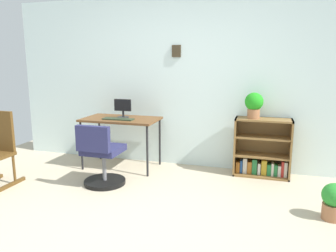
{
  "coord_description": "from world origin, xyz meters",
  "views": [
    {
      "loc": [
        1.22,
        -2.47,
        1.52
      ],
      "look_at": [
        0.08,
        1.34,
        0.73
      ],
      "focal_mm": 34.82,
      "sensor_mm": 36.0,
      "label": 1
    }
  ],
  "objects_px": {
    "office_chair": "(102,159)",
    "potted_plant_on_shelf": "(254,104)",
    "bookshelf_low": "(262,151)",
    "potted_plant_floor": "(334,201)",
    "monitor": "(123,108)",
    "keyboard": "(118,119)",
    "desk": "(121,122)"
  },
  "relations": [
    {
      "from": "office_chair",
      "to": "potted_plant_on_shelf",
      "type": "xyz_separation_m",
      "value": [
        1.75,
        0.92,
        0.64
      ]
    },
    {
      "from": "monitor",
      "to": "potted_plant_floor",
      "type": "bearing_deg",
      "value": -19.75
    },
    {
      "from": "keyboard",
      "to": "potted_plant_floor",
      "type": "distance_m",
      "value": 2.81
    },
    {
      "from": "monitor",
      "to": "potted_plant_on_shelf",
      "type": "distance_m",
      "value": 1.82
    },
    {
      "from": "monitor",
      "to": "bookshelf_low",
      "type": "relative_size",
      "value": 0.34
    },
    {
      "from": "monitor",
      "to": "keyboard",
      "type": "relative_size",
      "value": 0.61
    },
    {
      "from": "keyboard",
      "to": "potted_plant_on_shelf",
      "type": "height_order",
      "value": "potted_plant_on_shelf"
    },
    {
      "from": "monitor",
      "to": "bookshelf_low",
      "type": "xyz_separation_m",
      "value": [
        1.95,
        0.17,
        -0.53
      ]
    },
    {
      "from": "monitor",
      "to": "office_chair",
      "type": "xyz_separation_m",
      "value": [
        0.06,
        -0.79,
        -0.52
      ]
    },
    {
      "from": "desk",
      "to": "potted_plant_on_shelf",
      "type": "relative_size",
      "value": 3.13
    },
    {
      "from": "keyboard",
      "to": "potted_plant_floor",
      "type": "height_order",
      "value": "keyboard"
    },
    {
      "from": "monitor",
      "to": "office_chair",
      "type": "distance_m",
      "value": 0.95
    },
    {
      "from": "office_chair",
      "to": "monitor",
      "type": "bearing_deg",
      "value": 94.49
    },
    {
      "from": "monitor",
      "to": "keyboard",
      "type": "distance_m",
      "value": 0.22
    },
    {
      "from": "desk",
      "to": "office_chair",
      "type": "height_order",
      "value": "office_chair"
    },
    {
      "from": "keyboard",
      "to": "office_chair",
      "type": "xyz_separation_m",
      "value": [
        0.06,
        -0.62,
        -0.4
      ]
    },
    {
      "from": "monitor",
      "to": "keyboard",
      "type": "xyz_separation_m",
      "value": [
        0.01,
        -0.18,
        -0.13
      ]
    },
    {
      "from": "bookshelf_low",
      "to": "potted_plant_floor",
      "type": "distance_m",
      "value": 1.33
    },
    {
      "from": "office_chair",
      "to": "desk",
      "type": "bearing_deg",
      "value": 95.55
    },
    {
      "from": "desk",
      "to": "potted_plant_floor",
      "type": "relative_size",
      "value": 2.91
    },
    {
      "from": "office_chair",
      "to": "potted_plant_floor",
      "type": "xyz_separation_m",
      "value": [
        2.59,
        -0.16,
        -0.15
      ]
    },
    {
      "from": "desk",
      "to": "potted_plant_on_shelf",
      "type": "height_order",
      "value": "potted_plant_on_shelf"
    },
    {
      "from": "office_chair",
      "to": "potted_plant_floor",
      "type": "relative_size",
      "value": 2.16
    },
    {
      "from": "potted_plant_on_shelf",
      "to": "potted_plant_floor",
      "type": "bearing_deg",
      "value": -52.21
    },
    {
      "from": "keyboard",
      "to": "potted_plant_floor",
      "type": "bearing_deg",
      "value": -16.33
    },
    {
      "from": "potted_plant_on_shelf",
      "to": "potted_plant_floor",
      "type": "relative_size",
      "value": 0.93
    },
    {
      "from": "monitor",
      "to": "bookshelf_low",
      "type": "height_order",
      "value": "monitor"
    },
    {
      "from": "keyboard",
      "to": "bookshelf_low",
      "type": "xyz_separation_m",
      "value": [
        1.95,
        0.35,
        -0.4
      ]
    },
    {
      "from": "bookshelf_low",
      "to": "potted_plant_floor",
      "type": "height_order",
      "value": "bookshelf_low"
    },
    {
      "from": "desk",
      "to": "keyboard",
      "type": "bearing_deg",
      "value": -82.55
    },
    {
      "from": "office_chair",
      "to": "potted_plant_on_shelf",
      "type": "relative_size",
      "value": 2.32
    },
    {
      "from": "keyboard",
      "to": "potted_plant_floor",
      "type": "relative_size",
      "value": 1.19
    }
  ]
}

